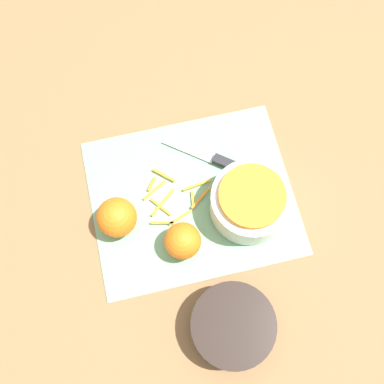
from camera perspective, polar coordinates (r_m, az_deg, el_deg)
ground_plane at (r=0.97m, az=0.00°, el=-0.69°), size 4.00×4.00×0.00m
cutting_board at (r=0.97m, az=0.00°, el=-0.63°), size 0.43×0.36×0.01m
bowl_speckled at (r=0.92m, az=7.36°, el=-1.26°), size 0.16×0.16×0.09m
bowl_dark at (r=0.89m, az=5.14°, el=-16.55°), size 0.16×0.16×0.06m
knife at (r=0.99m, az=4.21°, el=3.71°), size 0.19×0.15×0.02m
orange_left at (r=0.90m, az=-1.20°, el=-6.23°), size 0.08×0.08×0.08m
orange_right at (r=0.92m, az=-9.53°, el=-3.20°), size 0.08×0.08×0.08m
peel_pile at (r=0.96m, az=-2.44°, el=-0.72°), size 0.15×0.13×0.01m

